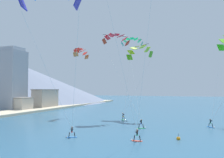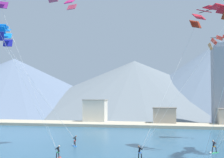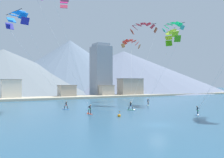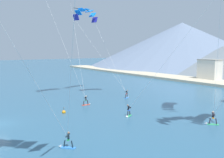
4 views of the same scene
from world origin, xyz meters
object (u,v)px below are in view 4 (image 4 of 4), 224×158
kitesurfer_far_right (211,120)px  parafoil_kite_mid_center (86,14)px  kitesurfer_near_lead (128,113)px  kitesurfer_far_left (66,143)px  kitesurfer_near_trail (87,102)px  kitesurfer_mid_center (127,95)px  race_marker_buoy (64,112)px

kitesurfer_far_right → parafoil_kite_mid_center: 34.56m
kitesurfer_near_lead → kitesurfer_far_left: kitesurfer_near_lead is taller
kitesurfer_near_lead → kitesurfer_near_trail: 10.00m
parafoil_kite_mid_center → kitesurfer_near_trail: bearing=-28.9°
kitesurfer_far_right → kitesurfer_mid_center: bearing=174.0°
kitesurfer_near_trail → kitesurfer_far_left: (15.42, -10.83, -0.06)m
kitesurfer_mid_center → race_marker_buoy: size_ratio=1.68×
kitesurfer_far_left → kitesurfer_near_lead: bearing=114.5°
kitesurfer_near_trail → kitesurfer_far_left: size_ratio=1.05×
kitesurfer_near_lead → kitesurfer_near_trail: kitesurfer_near_lead is taller
kitesurfer_mid_center → kitesurfer_far_left: (16.58, -20.56, -0.01)m
kitesurfer_near_lead → kitesurfer_mid_center: size_ratio=1.05×
race_marker_buoy → kitesurfer_far_left: bearing=-22.9°
kitesurfer_near_trail → parafoil_kite_mid_center: size_ratio=0.10×
kitesurfer_mid_center → race_marker_buoy: kitesurfer_mid_center is taller
kitesurfer_far_right → parafoil_kite_mid_center: parafoil_kite_mid_center is taller
kitesurfer_mid_center → parafoil_kite_mid_center: parafoil_kite_mid_center is taller
kitesurfer_near_lead → kitesurfer_far_right: 11.07m
race_marker_buoy → kitesurfer_near_lead: bearing=44.0°
kitesurfer_mid_center → parafoil_kite_mid_center: 19.83m
parafoil_kite_mid_center → race_marker_buoy: 25.08m
kitesurfer_far_right → race_marker_buoy: (-16.08, -13.16, -0.41)m
kitesurfer_mid_center → race_marker_buoy: (4.06, -15.28, -0.32)m
kitesurfer_near_lead → kitesurfer_far_right: (9.06, 6.37, 0.02)m
kitesurfer_far_left → parafoil_kite_mid_center: 35.83m
kitesurfer_near_lead → race_marker_buoy: (-7.02, -6.79, -0.39)m
kitesurfer_near_trail → kitesurfer_far_right: kitesurfer_far_right is taller
kitesurfer_near_lead → kitesurfer_far_right: kitesurfer_far_right is taller
kitesurfer_far_left → parafoil_kite_mid_center: size_ratio=0.10×
parafoil_kite_mid_center → race_marker_buoy: size_ratio=16.60×
kitesurfer_near_lead → kitesurfer_mid_center: (-11.08, 8.48, -0.07)m
kitesurfer_near_lead → kitesurfer_far_right: bearing=35.1°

